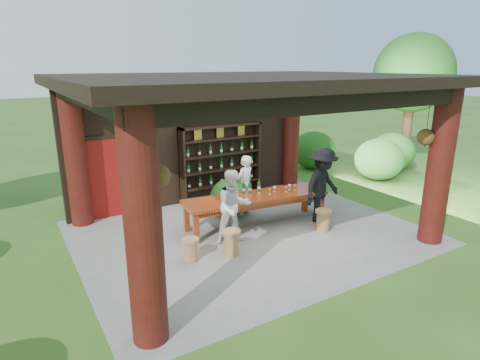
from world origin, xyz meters
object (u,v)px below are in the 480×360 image
stool_near_right (323,220)px  guest_man (323,186)px  napkin_basket (229,198)px  tasting_table (256,200)px  stool_far_left (190,249)px  guest_woman (233,207)px  stool_near_left (231,242)px  wine_shelf (221,162)px  host (245,185)px

stool_near_right → guest_man: 0.86m
stool_near_right → napkin_basket: 2.23m
tasting_table → stool_far_left: bearing=-158.0°
guest_man → napkin_basket: guest_man is taller
guest_woman → stool_near_left: bearing=-114.5°
tasting_table → stool_near_right: bearing=-42.9°
stool_near_left → stool_near_right: size_ratio=1.02×
wine_shelf → tasting_table: size_ratio=0.68×
guest_man → napkin_basket: size_ratio=7.04×
tasting_table → napkin_basket: size_ratio=13.57×
stool_near_left → host: host is taller
tasting_table → stool_far_left: (-2.08, -0.84, -0.39)m
stool_near_left → guest_woman: 0.81m
stool_near_right → wine_shelf: bearing=105.3°
wine_shelf → host: 1.41m
stool_near_left → napkin_basket: (0.50, 0.98, 0.55)m
stool_near_left → stool_near_right: bearing=-1.3°
stool_far_left → guest_man: bearing=3.5°
napkin_basket → tasting_table: bearing=2.5°
wine_shelf → host: bearing=-93.2°
wine_shelf → stool_far_left: (-2.34, -3.02, -0.82)m
stool_far_left → guest_woman: 1.33m
stool_near_left → tasting_table: bearing=38.9°
tasting_table → guest_man: 1.64m
stool_far_left → wine_shelf: bearing=52.2°
wine_shelf → stool_near_left: (-1.52, -3.19, -0.80)m
guest_woman → guest_man: size_ratio=0.88×
wine_shelf → stool_far_left: bearing=-127.8°
host → napkin_basket: size_ratio=5.89×
wine_shelf → tasting_table: bearing=-96.9°
wine_shelf → guest_man: (1.23, -2.80, -0.15)m
wine_shelf → guest_woman: size_ratio=1.51×
tasting_table → napkin_basket: bearing=-177.5°
stool_near_left → stool_near_right: stool_near_left is taller
wine_shelf → stool_near_left: size_ratio=4.71×
stool_far_left → napkin_basket: (1.32, 0.81, 0.58)m
wine_shelf → guest_woman: (-1.18, -2.69, -0.27)m
guest_woman → napkin_basket: guest_woman is taller
wine_shelf → stool_near_right: 3.46m
stool_near_right → napkin_basket: size_ratio=1.94×
tasting_table → guest_woman: bearing=-150.7°
stool_near_left → stool_near_right: (2.40, -0.06, -0.00)m
guest_man → stool_far_left: bearing=168.9°
stool_near_right → stool_far_left: size_ratio=1.09×
wine_shelf → guest_man: size_ratio=1.32×
host → guest_man: 1.94m
guest_woman → tasting_table: bearing=39.2°
stool_near_right → napkin_basket: (-1.90, 1.04, 0.55)m
stool_far_left → guest_man: 3.63m
wine_shelf → host: (-0.08, -1.37, -0.30)m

